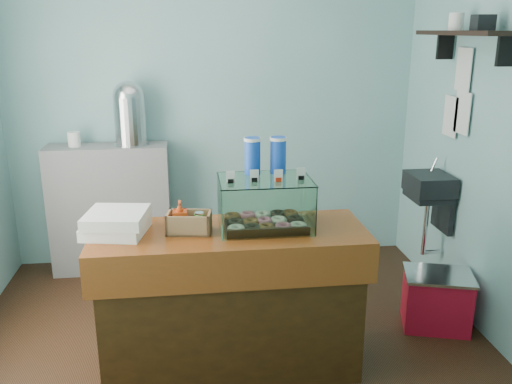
{
  "coord_description": "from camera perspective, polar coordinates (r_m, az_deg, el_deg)",
  "views": [
    {
      "loc": [
        -0.22,
        -3.19,
        2.02
      ],
      "look_at": [
        0.17,
        -0.15,
        1.1
      ],
      "focal_mm": 38.0,
      "sensor_mm": 36.0,
      "label": 1
    }
  ],
  "objects": [
    {
      "name": "back_shelf",
      "position": [
        4.8,
        -15.01,
        -1.71
      ],
      "size": [
        1.0,
        0.32,
        1.1
      ],
      "primitive_type": "cube",
      "color": "gray",
      "rests_on": "ground"
    },
    {
      "name": "pastry_boxes",
      "position": [
        3.19,
        -14.5,
        -3.13
      ],
      "size": [
        0.39,
        0.39,
        0.13
      ],
      "rotation": [
        0.0,
        0.0,
        -0.2
      ],
      "color": "white",
      "rests_on": "counter"
    },
    {
      "name": "ground",
      "position": [
        3.79,
        -2.88,
        -15.55
      ],
      "size": [
        3.5,
        3.5,
        0.0
      ],
      "primitive_type": "plane",
      "color": "black",
      "rests_on": "ground"
    },
    {
      "name": "counter",
      "position": [
        3.34,
        -2.66,
        -11.22
      ],
      "size": [
        1.6,
        0.6,
        0.9
      ],
      "color": "#3F230C",
      "rests_on": "ground"
    },
    {
      "name": "room_shell",
      "position": [
        3.23,
        -2.88,
        11.09
      ],
      "size": [
        3.54,
        3.04,
        2.82
      ],
      "color": "#7AB1B2",
      "rests_on": "ground"
    },
    {
      "name": "display_case",
      "position": [
        3.19,
        0.95,
        -0.74
      ],
      "size": [
        0.54,
        0.4,
        0.51
      ],
      "rotation": [
        0.0,
        0.0,
        -0.0
      ],
      "color": "black",
      "rests_on": "counter"
    },
    {
      "name": "condiment_crate",
      "position": [
        3.13,
        -7.26,
        -3.08
      ],
      "size": [
        0.27,
        0.19,
        0.19
      ],
      "rotation": [
        0.0,
        0.0,
        -0.15
      ],
      "color": "#A17B50",
      "rests_on": "counter"
    },
    {
      "name": "red_cooler",
      "position": [
        4.07,
        18.46,
        -10.72
      ],
      "size": [
        0.54,
        0.46,
        0.4
      ],
      "rotation": [
        0.0,
        0.0,
        -0.29
      ],
      "color": "red",
      "rests_on": "ground"
    },
    {
      "name": "coffee_urn",
      "position": [
        4.58,
        -13.16,
        8.22
      ],
      "size": [
        0.29,
        0.29,
        0.53
      ],
      "color": "silver",
      "rests_on": "back_shelf"
    }
  ]
}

